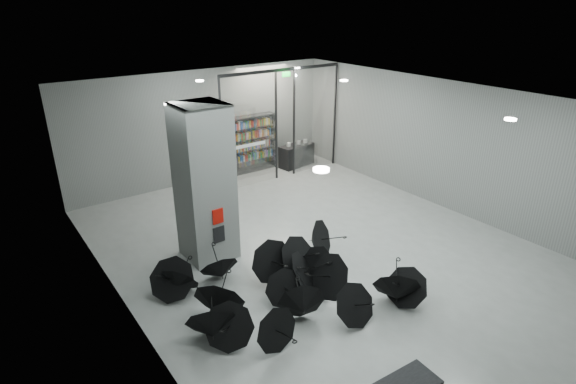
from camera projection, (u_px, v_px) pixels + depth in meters
room at (335, 153)px, 10.84m from camera, size 14.00×14.02×4.01m
column at (204, 184)px, 11.30m from camera, size 1.20×1.20×4.00m
fire_cabinet at (218, 216)px, 11.09m from camera, size 0.28×0.04×0.38m
info_panel at (219, 235)px, 11.29m from camera, size 0.30×0.03×0.42m
exit_sign at (286, 74)px, 15.70m from camera, size 0.30×0.06×0.15m
glass_partition at (283, 120)px, 16.48m from camera, size 5.06×0.08×4.00m
bookshelf at (251, 144)px, 17.50m from camera, size 1.99×0.43×2.18m
shop_counter at (296, 155)px, 18.28m from camera, size 1.53×0.78×0.88m
umbrella_cluster at (284, 288)px, 10.10m from camera, size 5.47×4.88×1.32m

